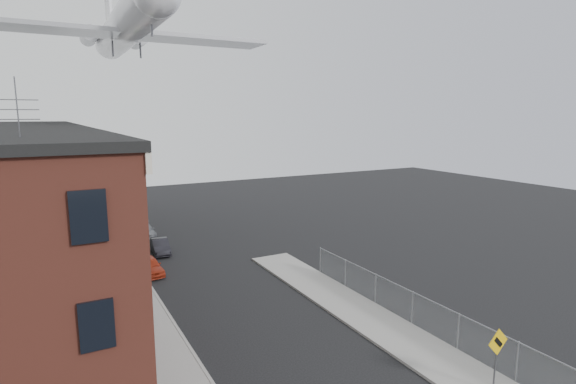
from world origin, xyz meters
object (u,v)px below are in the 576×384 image
Objects in this scene: utility_pole at (118,216)px; car_near at (149,266)px; car_far at (145,230)px; car_mid at (160,246)px; street_tree at (106,207)px; airplane at (126,26)px; warning_sign at (497,351)px.

utility_pole is 4.80m from car_near.
car_mid is at bearing -88.33° from car_far.
car_far is (3.47, 2.10, -2.91)m from street_tree.
street_tree is at bearing -160.45° from airplane.
airplane reaches higher than street_tree.
car_near is 19.90m from airplane.
car_mid is at bearing 58.02° from utility_pole.
utility_pole is at bearing -146.71° from car_near.
street_tree reaches higher than car_near.
warning_sign reaches higher than car_mid.
airplane reaches higher than warning_sign.
warning_sign is at bearing -74.55° from airplane.
street_tree is (0.33, 9.92, -1.22)m from utility_pole.
warning_sign is 35.03m from airplane.
utility_pole is 13.27m from car_far.
warning_sign is 0.11× the size of airplane.
utility_pole is at bearing 120.48° from warning_sign.
car_far is (3.79, 12.02, -4.14)m from utility_pole.
warning_sign is at bearing -68.87° from car_mid.
airplane is (-8.26, 29.88, 16.31)m from warning_sign.
warning_sign reaches higher than car_near.
car_near is 0.14× the size of airplane.
car_near is at bearing -98.14° from car_far.
warning_sign is 22.25m from utility_pole.
car_mid is (-7.40, 25.11, -1.30)m from warning_sign.
utility_pole is 0.36× the size of airplane.
car_near is (1.67, -8.34, -2.84)m from street_tree.
car_near is at bearing -78.65° from street_tree.
warning_sign is at bearing -59.52° from utility_pole.
street_tree is 4.99m from car_far.
utility_pole is 17.58m from airplane.
car_mid is 5.94m from car_far.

